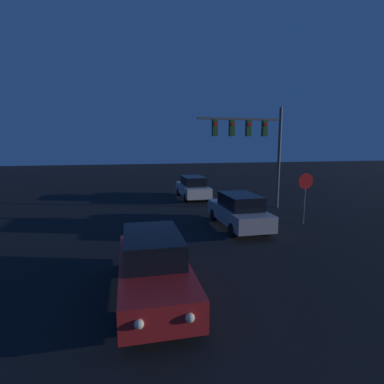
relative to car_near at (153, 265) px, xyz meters
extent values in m
cube|color=#B21E1E|center=(0.00, -0.06, -0.17)|extent=(1.71, 4.47, 0.68)
cube|color=black|center=(0.00, 0.16, 0.48)|extent=(1.44, 2.35, 0.62)
cylinder|color=black|center=(0.75, -1.45, -0.51)|extent=(0.19, 0.62, 0.62)
cylinder|color=black|center=(-0.78, -1.43, -0.51)|extent=(0.19, 0.62, 0.62)
cylinder|color=black|center=(0.78, 1.31, -0.51)|extent=(0.19, 0.62, 0.62)
cylinder|color=black|center=(-0.75, 1.33, -0.51)|extent=(0.19, 0.62, 0.62)
sphere|color=#F9EFC6|center=(0.43, -2.31, -0.10)|extent=(0.18, 0.18, 0.18)
sphere|color=#F9EFC6|center=(-0.48, -2.30, -0.10)|extent=(0.18, 0.18, 0.18)
cube|color=#99999E|center=(4.47, 5.49, -0.17)|extent=(1.70, 4.47, 0.68)
cube|color=black|center=(4.47, 5.27, 0.48)|extent=(1.43, 2.35, 0.62)
cylinder|color=black|center=(3.71, 6.88, -0.51)|extent=(0.19, 0.62, 0.62)
cylinder|color=black|center=(5.24, 6.87, -0.51)|extent=(0.19, 0.62, 0.62)
cylinder|color=black|center=(3.69, 4.12, -0.51)|extent=(0.19, 0.62, 0.62)
cylinder|color=black|center=(5.22, 4.11, -0.51)|extent=(0.19, 0.62, 0.62)
sphere|color=#F9EFC6|center=(4.03, 7.74, -0.10)|extent=(0.18, 0.18, 0.18)
sphere|color=#F9EFC6|center=(4.94, 7.74, -0.10)|extent=(0.18, 0.18, 0.18)
cube|color=beige|center=(4.14, 13.34, -0.17)|extent=(1.71, 4.47, 0.68)
cube|color=black|center=(4.13, 13.12, 0.48)|extent=(1.44, 2.35, 0.62)
cylinder|color=black|center=(3.38, 14.73, -0.51)|extent=(0.19, 0.62, 0.62)
cylinder|color=black|center=(4.91, 14.71, -0.51)|extent=(0.19, 0.62, 0.62)
cylinder|color=black|center=(3.36, 11.97, -0.51)|extent=(0.19, 0.62, 0.62)
cylinder|color=black|center=(4.89, 11.95, -0.51)|extent=(0.19, 0.62, 0.62)
sphere|color=#F9EFC6|center=(3.70, 15.59, -0.10)|extent=(0.18, 0.18, 0.18)
sphere|color=#F9EFC6|center=(4.61, 15.58, -0.10)|extent=(0.18, 0.18, 0.18)
cylinder|color=#4C4C51|center=(8.45, 9.11, 2.17)|extent=(0.18, 0.18, 5.98)
cube|color=#4C4C51|center=(5.93, 9.11, 4.44)|extent=(5.03, 0.12, 0.12)
cube|color=#1E471E|center=(7.44, 9.11, 3.93)|extent=(0.28, 0.28, 0.90)
cylinder|color=red|center=(7.44, 8.96, 4.14)|extent=(0.20, 0.02, 0.20)
cube|color=#1E471E|center=(6.43, 9.11, 3.93)|extent=(0.28, 0.28, 0.90)
cylinder|color=red|center=(6.43, 8.96, 4.14)|extent=(0.20, 0.02, 0.20)
cube|color=#1E471E|center=(5.43, 9.11, 3.93)|extent=(0.28, 0.28, 0.90)
cylinder|color=red|center=(5.43, 8.96, 4.14)|extent=(0.20, 0.02, 0.20)
cube|color=#1E471E|center=(4.42, 9.11, 3.93)|extent=(0.28, 0.28, 0.90)
cylinder|color=red|center=(4.42, 8.96, 4.14)|extent=(0.20, 0.02, 0.20)
cylinder|color=#4C4C51|center=(7.82, 5.38, 0.43)|extent=(0.07, 0.07, 2.48)
cylinder|color=red|center=(7.82, 5.36, 1.29)|extent=(0.76, 0.03, 0.76)
camera|label=1|loc=(-0.66, -7.20, 3.02)|focal=28.00mm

